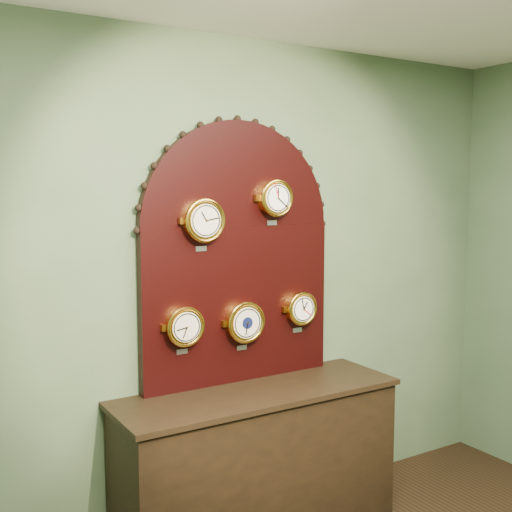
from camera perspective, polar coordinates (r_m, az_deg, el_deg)
wall_back at (r=3.72m, az=-2.01°, el=-2.40°), size 4.00×0.00×4.00m
shop_counter at (r=3.78m, az=0.17°, el=-18.12°), size 1.60×0.50×0.80m
display_board at (r=3.65m, az=-1.64°, el=1.01°), size 1.26×0.06×1.53m
roman_clock at (r=3.46m, az=-4.73°, el=3.20°), size 0.24×0.08×0.29m
arabic_clock at (r=3.68m, az=1.72°, el=5.21°), size 0.22×0.08×0.27m
hygrometer at (r=3.48m, az=-6.45°, el=-6.27°), size 0.22×0.08×0.27m
barometer at (r=3.66m, az=-1.02°, el=-5.93°), size 0.24×0.08×0.29m
tide_clock at (r=3.86m, az=4.01°, el=-4.70°), size 0.21×0.08×0.26m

